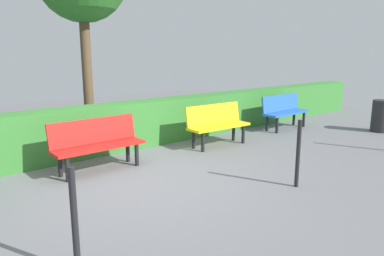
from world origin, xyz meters
TOP-DOWN VIEW (x-y plane):
  - ground_plane at (0.00, 0.00)m, footprint 19.79×19.79m
  - bench_blue at (-4.95, -0.78)m, footprint 1.46×0.47m
  - bench_yellow at (-2.45, -0.64)m, footprint 1.44×0.51m
  - bench_red at (0.21, -0.72)m, footprint 1.54×0.48m
  - hedge_row at (-1.13, -1.66)m, footprint 15.79×0.58m
  - railing_post_mid at (-1.68, 1.86)m, footprint 0.06×0.06m
  - railing_post_far at (1.64, 1.86)m, footprint 0.06×0.06m
  - trash_bin at (-6.47, 0.99)m, footprint 0.44×0.44m

SIDE VIEW (x-z plane):
  - ground_plane at x=0.00m, z-range 0.00..0.00m
  - trash_bin at x=-6.47m, z-range 0.00..0.78m
  - hedge_row at x=-1.13m, z-range 0.00..0.94m
  - bench_yellow at x=-2.45m, z-range 0.05..0.91m
  - bench_blue at x=-4.95m, z-range 0.05..0.91m
  - bench_red at x=0.21m, z-range 0.05..0.91m
  - railing_post_mid at x=-1.68m, z-range 0.00..1.00m
  - railing_post_far at x=1.64m, z-range 0.00..1.00m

